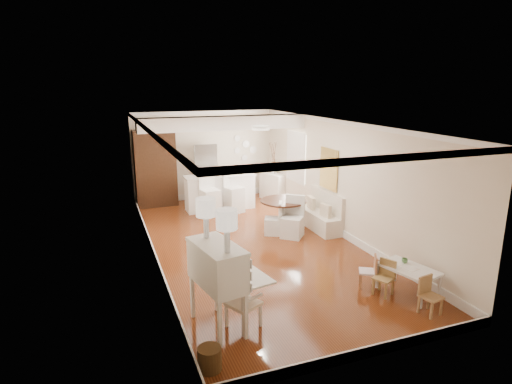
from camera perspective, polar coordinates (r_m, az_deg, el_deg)
room at (r=9.75m, az=-0.89°, el=4.52°), size 9.00×9.04×2.82m
secretary_bureau at (r=6.58m, az=-5.15°, el=-12.48°), size 1.25×1.26×1.36m
gustavian_armchair at (r=6.71m, az=-1.70°, el=-14.50°), size 0.63×0.63×0.82m
wicker_basket at (r=6.01m, az=-6.21°, el=-21.22°), size 0.36×0.36×0.32m
kids_table at (r=8.17m, az=19.55°, el=-11.09°), size 0.83×1.12×0.50m
kids_chair_a at (r=7.98m, az=16.64°, el=-10.91°), size 0.41×0.41×0.64m
kids_chair_b at (r=8.19m, az=14.67°, el=-10.15°), size 0.41×0.41×0.62m
kids_chair_c at (r=7.61m, az=22.30°, el=-12.73°), size 0.36×0.36×0.63m
banquette at (r=11.04m, az=8.42°, el=-2.42°), size 0.52×1.60×0.98m
dining_table at (r=10.86m, az=3.64°, el=-3.09°), size 1.19×1.19×0.79m
slip_chair_near at (r=10.36m, az=4.90°, el=-3.36°), size 0.69×0.69×1.01m
slip_chair_far at (r=10.56m, az=2.30°, el=-3.51°), size 0.54×0.53×0.82m
breakfast_counter at (r=12.67m, az=-4.83°, el=-0.02°), size 2.05×0.65×1.03m
bar_stool_left at (r=12.04m, az=-6.15°, el=-0.40°), size 0.57×0.57×1.20m
bar_stool_right at (r=12.31m, az=-2.97°, el=-0.04°), size 0.59×0.59×1.18m
pantry_cabinet at (r=13.24m, az=-13.28°, el=3.09°), size 1.20×0.60×2.30m
fridge at (r=13.62m, az=-5.26°, el=2.65°), size 0.75×0.65×1.80m
sideboard at (r=13.71m, az=2.32°, el=0.74°), size 0.68×0.97×0.85m
pencil_cup at (r=8.24m, az=19.21°, el=-8.63°), size 0.14×0.14×0.08m
branch_vase at (r=13.64m, az=2.22°, el=2.86°), size 0.20×0.20×0.17m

